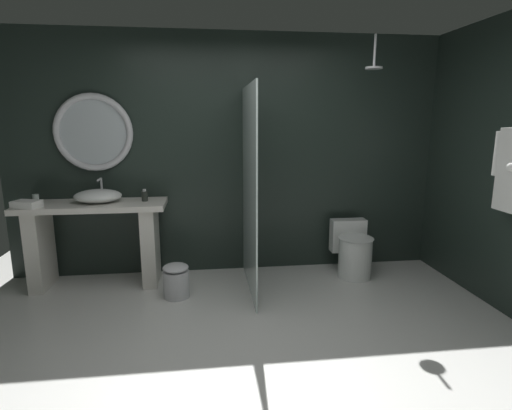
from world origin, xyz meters
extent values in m
plane|color=silver|center=(0.00, 0.00, 0.00)|extent=(5.76, 5.76, 0.00)
cube|color=#1E2823|center=(0.00, 1.90, 1.30)|extent=(4.80, 0.10, 2.60)
cube|color=#1E2823|center=(2.35, 0.76, 1.30)|extent=(0.10, 2.47, 2.60)
cube|color=silver|center=(-1.43, 1.57, 0.84)|extent=(1.44, 0.53, 0.06)
cube|color=silver|center=(-1.98, 1.57, 0.41)|extent=(0.14, 0.45, 0.81)
cube|color=silver|center=(-0.89, 1.57, 0.41)|extent=(0.14, 0.45, 0.81)
ellipsoid|color=white|center=(-1.38, 1.58, 0.94)|extent=(0.47, 0.38, 0.13)
cylinder|color=silver|center=(-1.38, 1.76, 0.98)|extent=(0.02, 0.02, 0.23)
cylinder|color=silver|center=(-1.38, 1.69, 1.09)|extent=(0.02, 0.13, 0.02)
cylinder|color=silver|center=(-1.98, 1.59, 0.92)|extent=(0.06, 0.06, 0.10)
cylinder|color=#282D28|center=(-0.92, 1.60, 0.92)|extent=(0.06, 0.06, 0.10)
cylinder|color=silver|center=(-0.92, 1.60, 0.98)|extent=(0.03, 0.03, 0.02)
torus|color=silver|center=(-1.43, 1.81, 1.56)|extent=(0.80, 0.07, 0.80)
cylinder|color=#B2BCC1|center=(-1.43, 1.82, 1.56)|extent=(0.69, 0.01, 0.69)
cube|color=silver|center=(0.12, 1.27, 1.01)|extent=(0.02, 1.15, 2.01)
cylinder|color=silver|center=(1.36, 1.37, 2.35)|extent=(0.02, 0.02, 0.30)
cylinder|color=silver|center=(1.36, 1.37, 2.19)|extent=(0.17, 0.17, 0.02)
cylinder|color=white|center=(2.21, 0.56, 1.41)|extent=(0.12, 0.12, 0.37)
sphere|color=white|center=(2.13, 0.34, 1.32)|extent=(0.07, 0.07, 0.07)
cylinder|color=white|center=(1.29, 1.42, 0.22)|extent=(0.36, 0.36, 0.44)
ellipsoid|color=white|center=(1.29, 1.42, 0.45)|extent=(0.37, 0.41, 0.02)
cube|color=white|center=(1.29, 1.67, 0.40)|extent=(0.39, 0.14, 0.37)
cylinder|color=silver|center=(-0.60, 1.14, 0.13)|extent=(0.25, 0.25, 0.27)
ellipsoid|color=silver|center=(-0.60, 1.14, 0.30)|extent=(0.25, 0.25, 0.07)
cube|color=white|center=(-1.99, 1.40, 0.90)|extent=(0.28, 0.23, 0.07)
camera|label=1|loc=(-0.30, -2.63, 1.69)|focal=28.61mm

